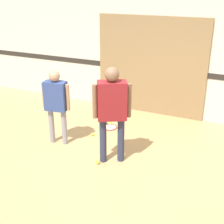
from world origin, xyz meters
TOP-DOWN VIEW (x-y plane):
  - ground_plane at (0.00, 0.00)m, footprint 16.00×16.00m
  - wall_back at (0.00, 2.56)m, footprint 16.00×0.07m
  - wall_panel at (-0.16, 2.50)m, footprint 2.50×0.05m
  - person_instructor at (-0.02, 0.16)m, footprint 0.55×0.45m
  - person_student_left at (-1.21, 0.32)m, footprint 0.53×0.28m
  - racket_spare_on_floor at (-0.62, 1.34)m, footprint 0.46×0.46m
  - tennis_ball_near_instructor at (-0.19, -0.04)m, footprint 0.07×0.07m
  - tennis_ball_by_spare_racket at (-0.67, 1.47)m, footprint 0.07×0.07m
  - tennis_ball_stray_left at (-0.76, 0.84)m, footprint 0.07×0.07m

SIDE VIEW (x-z plane):
  - ground_plane at x=0.00m, z-range 0.00..0.00m
  - racket_spare_on_floor at x=-0.62m, z-range -0.01..0.03m
  - tennis_ball_near_instructor at x=-0.19m, z-range 0.00..0.07m
  - tennis_ball_by_spare_racket at x=-0.67m, z-range 0.00..0.07m
  - tennis_ball_stray_left at x=-0.76m, z-range 0.00..0.07m
  - person_student_left at x=-1.21m, z-range 0.17..1.58m
  - person_instructor at x=-0.02m, z-range 0.19..1.84m
  - wall_panel at x=-0.16m, z-range 0.00..2.19m
  - wall_back at x=0.00m, z-range 0.00..3.20m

